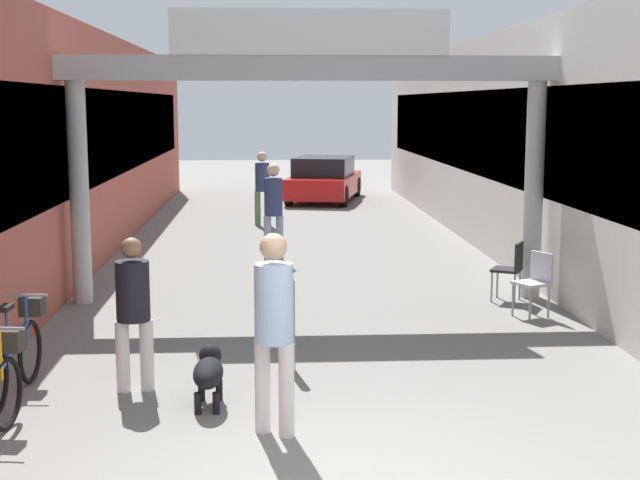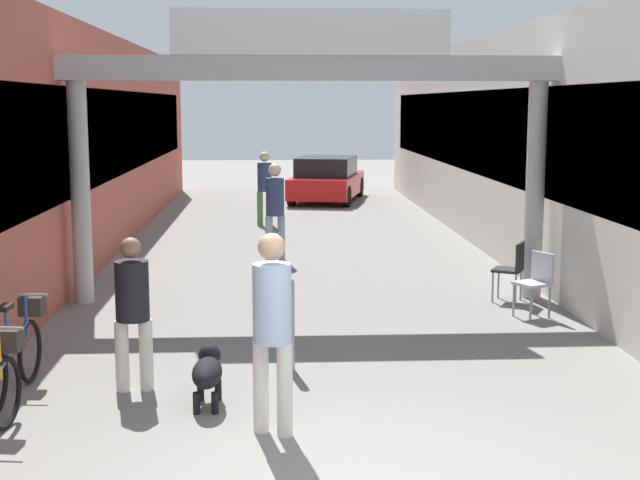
{
  "view_description": "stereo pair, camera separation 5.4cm",
  "coord_description": "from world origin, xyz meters",
  "px_view_note": "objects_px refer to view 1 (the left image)",
  "views": [
    {
      "loc": [
        -0.61,
        -6.21,
        2.92
      ],
      "look_at": [
        0.0,
        4.26,
        1.3
      ],
      "focal_mm": 50.0,
      "sensor_mm": 36.0,
      "label": 1
    },
    {
      "loc": [
        -0.56,
        -6.21,
        2.92
      ],
      "look_at": [
        0.0,
        4.26,
        1.3
      ],
      "focal_mm": 50.0,
      "sensor_mm": 36.0,
      "label": 2
    }
  ],
  "objects_px": {
    "bicycle_blue_second": "(17,353)",
    "pedestrian_elderly_walking": "(262,183)",
    "bollard_post_metal": "(291,324)",
    "pedestrian_companion": "(133,305)",
    "pedestrian_with_dog": "(274,320)",
    "cafe_chair_aluminium_nearer": "(536,278)",
    "parked_car_red": "(324,180)",
    "dog_on_leash": "(209,371)",
    "cafe_chair_black_farther": "(512,266)",
    "pedestrian_carrying_crate": "(273,205)"
  },
  "relations": [
    {
      "from": "bicycle_blue_second",
      "to": "pedestrian_elderly_walking",
      "type": "bearing_deg",
      "value": 79.1
    },
    {
      "from": "bicycle_blue_second",
      "to": "bollard_post_metal",
      "type": "relative_size",
      "value": 1.64
    },
    {
      "from": "pedestrian_elderly_walking",
      "to": "pedestrian_companion",
      "type": "bearing_deg",
      "value": -95.69
    },
    {
      "from": "pedestrian_with_dog",
      "to": "pedestrian_companion",
      "type": "distance_m",
      "value": 1.92
    },
    {
      "from": "pedestrian_companion",
      "to": "cafe_chair_aluminium_nearer",
      "type": "height_order",
      "value": "pedestrian_companion"
    },
    {
      "from": "pedestrian_companion",
      "to": "parked_car_red",
      "type": "height_order",
      "value": "pedestrian_companion"
    },
    {
      "from": "dog_on_leash",
      "to": "bicycle_blue_second",
      "type": "distance_m",
      "value": 1.99
    },
    {
      "from": "pedestrian_with_dog",
      "to": "bollard_post_metal",
      "type": "distance_m",
      "value": 2.0
    },
    {
      "from": "pedestrian_companion",
      "to": "bicycle_blue_second",
      "type": "height_order",
      "value": "pedestrian_companion"
    },
    {
      "from": "dog_on_leash",
      "to": "cafe_chair_black_farther",
      "type": "height_order",
      "value": "cafe_chair_black_farther"
    },
    {
      "from": "bicycle_blue_second",
      "to": "parked_car_red",
      "type": "bearing_deg",
      "value": 76.68
    },
    {
      "from": "pedestrian_companion",
      "to": "dog_on_leash",
      "type": "xyz_separation_m",
      "value": [
        0.78,
        -0.48,
        -0.56
      ]
    },
    {
      "from": "pedestrian_with_dog",
      "to": "cafe_chair_black_farther",
      "type": "height_order",
      "value": "pedestrian_with_dog"
    },
    {
      "from": "pedestrian_carrying_crate",
      "to": "cafe_chair_black_farther",
      "type": "bearing_deg",
      "value": -46.72
    },
    {
      "from": "bollard_post_metal",
      "to": "cafe_chair_aluminium_nearer",
      "type": "distance_m",
      "value": 4.14
    },
    {
      "from": "bicycle_blue_second",
      "to": "cafe_chair_black_farther",
      "type": "xyz_separation_m",
      "value": [
        6.12,
        3.94,
        0.1
      ]
    },
    {
      "from": "bicycle_blue_second",
      "to": "parked_car_red",
      "type": "distance_m",
      "value": 18.31
    },
    {
      "from": "cafe_chair_black_farther",
      "to": "pedestrian_carrying_crate",
      "type": "bearing_deg",
      "value": 133.28
    },
    {
      "from": "pedestrian_with_dog",
      "to": "cafe_chair_black_farther",
      "type": "distance_m",
      "value": 6.3
    },
    {
      "from": "pedestrian_carrying_crate",
      "to": "bicycle_blue_second",
      "type": "relative_size",
      "value": 1.07
    },
    {
      "from": "pedestrian_with_dog",
      "to": "pedestrian_elderly_walking",
      "type": "bearing_deg",
      "value": 90.74
    },
    {
      "from": "pedestrian_companion",
      "to": "pedestrian_with_dog",
      "type": "bearing_deg",
      "value": -42.52
    },
    {
      "from": "pedestrian_elderly_walking",
      "to": "dog_on_leash",
      "type": "height_order",
      "value": "pedestrian_elderly_walking"
    },
    {
      "from": "pedestrian_companion",
      "to": "cafe_chair_black_farther",
      "type": "xyz_separation_m",
      "value": [
        4.96,
        3.88,
        -0.36
      ]
    },
    {
      "from": "pedestrian_companion",
      "to": "pedestrian_elderly_walking",
      "type": "xyz_separation_m",
      "value": [
        1.24,
        12.39,
        0.12
      ]
    },
    {
      "from": "bollard_post_metal",
      "to": "parked_car_red",
      "type": "distance_m",
      "value": 17.19
    },
    {
      "from": "pedestrian_carrying_crate",
      "to": "bollard_post_metal",
      "type": "xyz_separation_m",
      "value": [
        0.14,
        -6.97,
        -0.52
      ]
    },
    {
      "from": "cafe_chair_black_farther",
      "to": "cafe_chair_aluminium_nearer",
      "type": "bearing_deg",
      "value": -85.46
    },
    {
      "from": "cafe_chair_aluminium_nearer",
      "to": "cafe_chair_black_farther",
      "type": "xyz_separation_m",
      "value": [
        -0.07,
        0.94,
        0.0
      ]
    },
    {
      "from": "bicycle_blue_second",
      "to": "dog_on_leash",
      "type": "bearing_deg",
      "value": -12.17
    },
    {
      "from": "pedestrian_with_dog",
      "to": "bollard_post_metal",
      "type": "bearing_deg",
      "value": 84.26
    },
    {
      "from": "pedestrian_carrying_crate",
      "to": "dog_on_leash",
      "type": "xyz_separation_m",
      "value": [
        -0.69,
        -8.07,
        -0.71
      ]
    },
    {
      "from": "pedestrian_carrying_crate",
      "to": "bollard_post_metal",
      "type": "height_order",
      "value": "pedestrian_carrying_crate"
    },
    {
      "from": "cafe_chair_black_farther",
      "to": "bollard_post_metal",
      "type": "bearing_deg",
      "value": -135.88
    },
    {
      "from": "pedestrian_elderly_walking",
      "to": "cafe_chair_aluminium_nearer",
      "type": "distance_m",
      "value": 10.2
    },
    {
      "from": "bollard_post_metal",
      "to": "cafe_chair_aluminium_nearer",
      "type": "height_order",
      "value": "bollard_post_metal"
    },
    {
      "from": "bicycle_blue_second",
      "to": "cafe_chair_aluminium_nearer",
      "type": "relative_size",
      "value": 1.9
    },
    {
      "from": "pedestrian_elderly_walking",
      "to": "cafe_chair_black_farther",
      "type": "xyz_separation_m",
      "value": [
        3.73,
        -8.51,
        -0.48
      ]
    },
    {
      "from": "pedestrian_carrying_crate",
      "to": "dog_on_leash",
      "type": "distance_m",
      "value": 8.13
    },
    {
      "from": "pedestrian_with_dog",
      "to": "bicycle_blue_second",
      "type": "xyz_separation_m",
      "value": [
        -2.57,
        1.23,
        -0.61
      ]
    },
    {
      "from": "parked_car_red",
      "to": "pedestrian_companion",
      "type": "bearing_deg",
      "value": -99.77
    },
    {
      "from": "dog_on_leash",
      "to": "cafe_chair_aluminium_nearer",
      "type": "bearing_deg",
      "value": 38.76
    },
    {
      "from": "pedestrian_elderly_walking",
      "to": "bicycle_blue_second",
      "type": "height_order",
      "value": "pedestrian_elderly_walking"
    },
    {
      "from": "bicycle_blue_second",
      "to": "pedestrian_carrying_crate",
      "type": "bearing_deg",
      "value": 71.03
    },
    {
      "from": "pedestrian_companion",
      "to": "dog_on_leash",
      "type": "relative_size",
      "value": 2.15
    },
    {
      "from": "parked_car_red",
      "to": "dog_on_leash",
      "type": "bearing_deg",
      "value": -97.12
    },
    {
      "from": "pedestrian_companion",
      "to": "bollard_post_metal",
      "type": "xyz_separation_m",
      "value": [
        1.6,
        0.62,
        -0.38
      ]
    },
    {
      "from": "bollard_post_metal",
      "to": "pedestrian_carrying_crate",
      "type": "bearing_deg",
      "value": 91.13
    },
    {
      "from": "pedestrian_elderly_walking",
      "to": "parked_car_red",
      "type": "xyz_separation_m",
      "value": [
        1.82,
        5.36,
        -0.38
      ]
    },
    {
      "from": "bicycle_blue_second",
      "to": "cafe_chair_aluminium_nearer",
      "type": "height_order",
      "value": "bicycle_blue_second"
    }
  ]
}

